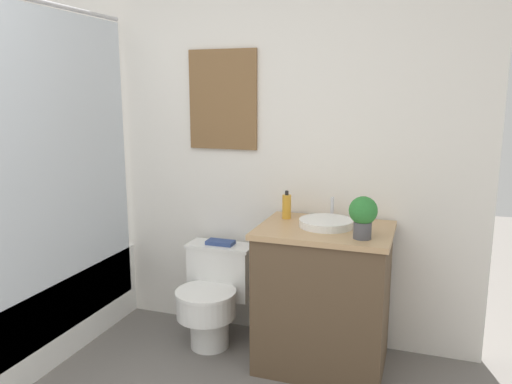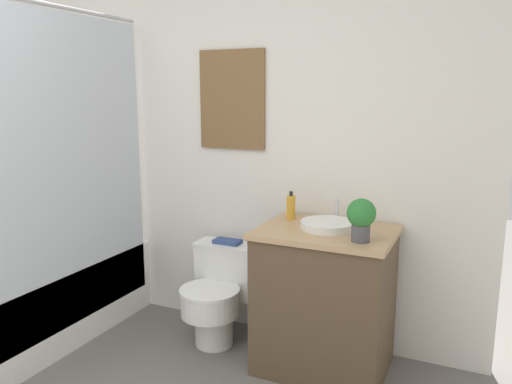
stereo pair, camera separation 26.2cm
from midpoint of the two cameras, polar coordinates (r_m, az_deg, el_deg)
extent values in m
cube|color=white|center=(3.22, -2.26, 6.52)|extent=(3.42, 0.05, 2.50)
cube|color=brown|center=(3.11, -0.33, 10.50)|extent=(0.44, 0.02, 0.60)
cube|color=silver|center=(3.11, -0.36, 10.50)|extent=(0.41, 0.01, 0.57)
cube|color=white|center=(3.43, -21.36, -11.44)|extent=(0.65, 1.36, 0.47)
cube|color=silver|center=(2.99, -18.22, 1.91)|extent=(0.01, 1.25, 1.78)
cylinder|color=#B7B7BC|center=(2.99, -19.34, 19.42)|extent=(0.02, 1.25, 0.02)
cylinder|color=white|center=(3.15, -2.37, -15.27)|extent=(0.23, 0.23, 0.21)
cylinder|color=white|center=(3.04, -2.78, -12.62)|extent=(0.35, 0.35, 0.14)
cylinder|color=white|center=(3.01, -2.80, -11.22)|extent=(0.36, 0.36, 0.02)
cube|color=white|center=(3.18, -0.88, -8.98)|extent=(0.39, 0.18, 0.32)
cube|color=white|center=(3.13, -0.88, -6.10)|extent=(0.41, 0.19, 0.02)
cube|color=brown|center=(2.84, 10.52, -12.35)|extent=(0.69, 0.52, 0.77)
cube|color=tan|center=(2.71, 10.82, -4.56)|extent=(0.72, 0.55, 0.03)
cylinder|color=white|center=(2.72, 10.95, -3.75)|extent=(0.29, 0.29, 0.04)
cylinder|color=silver|center=(2.87, 11.83, -2.06)|extent=(0.02, 0.02, 0.13)
cylinder|color=gold|center=(2.87, 6.62, -1.80)|extent=(0.05, 0.05, 0.14)
cylinder|color=black|center=(2.86, 6.65, -0.20)|extent=(0.02, 0.02, 0.02)
cylinder|color=#4C4C51|center=(2.52, 14.81, -4.59)|extent=(0.09, 0.09, 0.09)
sphere|color=#2D7A33|center=(2.49, 14.93, -2.38)|extent=(0.14, 0.14, 0.14)
cube|color=#33477F|center=(3.12, -0.89, -5.71)|extent=(0.17, 0.09, 0.02)
camera|label=1|loc=(0.13, -87.14, 0.57)|focal=35.00mm
camera|label=2|loc=(0.13, 92.86, -0.57)|focal=35.00mm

